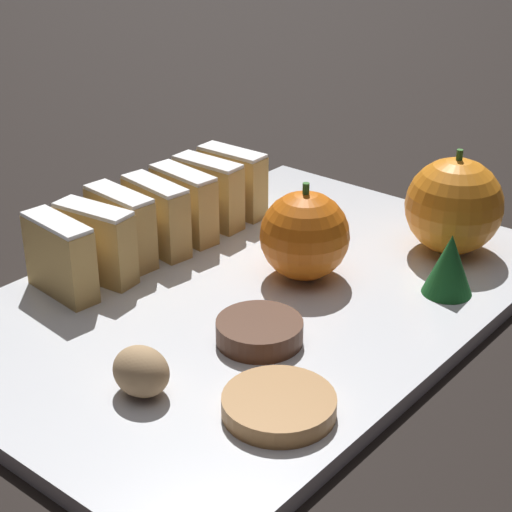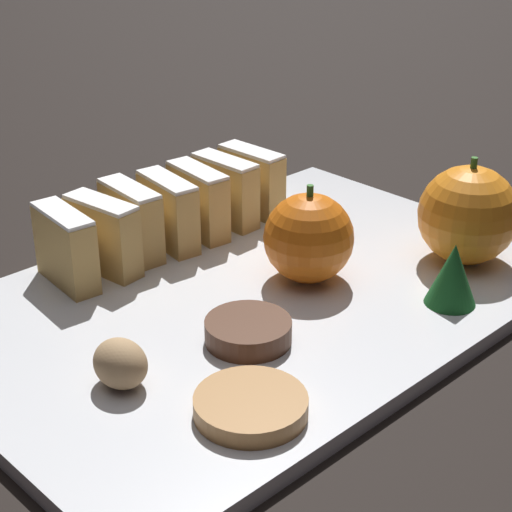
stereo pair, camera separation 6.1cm
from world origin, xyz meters
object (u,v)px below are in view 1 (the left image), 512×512
Objects in this scene: walnut at (141,371)px; chocolate_cookie at (259,331)px; orange_far at (454,206)px; orange_near at (305,236)px.

chocolate_cookie is (0.02, 0.09, -0.01)m from walnut.
walnut is 0.64× the size of chocolate_cookie.
walnut is 0.09m from chocolate_cookie.
orange_far reaches higher than chocolate_cookie.
orange_far is at bearing 80.89° from walnut.
orange_far is 0.30m from walnut.
orange_far reaches higher than orange_near.
walnut is (0.02, -0.18, -0.02)m from orange_near.
chocolate_cookie is at bearing -70.35° from orange_near.
chocolate_cookie is at bearing -98.38° from orange_far.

